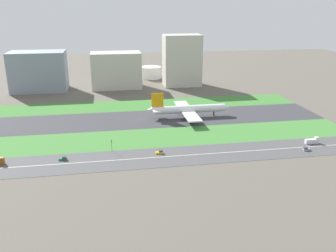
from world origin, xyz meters
TOP-DOWN VIEW (x-y plane):
  - ground_plane at (0.00, 0.00)m, footprint 800.00×800.00m
  - runway at (0.00, 0.00)m, footprint 280.00×46.00m
  - grass_median_north at (0.00, 41.00)m, footprint 280.00×36.00m
  - grass_median_south at (0.00, -41.00)m, footprint 280.00×36.00m
  - highway at (0.00, -73.00)m, footprint 280.00×28.00m
  - highway_centerline at (0.00, -73.00)m, footprint 266.00×0.50m
  - airliner at (36.96, 0.00)m, footprint 65.00×56.00m
  - car_1 at (92.16, -78.00)m, footprint 4.40×1.80m
  - car_2 at (-49.50, -68.00)m, footprint 4.40×1.80m
  - car_0 at (5.16, -68.00)m, footprint 4.40×1.80m
  - truck_2 at (101.74, -68.00)m, footprint 8.40×2.50m
  - traffic_light at (-22.34, -60.01)m, footprint 0.36×0.50m
  - terminal_building at (-90.00, 114.00)m, footprint 53.91×32.18m
  - hangar_building at (-13.06, 114.00)m, footprint 50.71×27.98m
  - office_tower at (56.42, 114.00)m, footprint 38.85×24.66m
  - fuel_tank_west at (-0.27, 159.00)m, footprint 18.56×18.56m
  - fuel_tank_centre at (28.46, 159.00)m, footprint 24.52×24.52m

SIDE VIEW (x-z plane):
  - ground_plane at x=0.00m, z-range 0.00..0.00m
  - runway at x=0.00m, z-range 0.00..0.10m
  - grass_median_north at x=0.00m, z-range 0.00..0.10m
  - grass_median_south at x=0.00m, z-range 0.00..0.10m
  - highway at x=0.00m, z-range 0.00..0.10m
  - highway_centerline at x=0.00m, z-range 0.10..0.11m
  - car_1 at x=92.16m, z-range -0.08..1.92m
  - car_2 at x=-49.50m, z-range -0.08..1.92m
  - car_0 at x=5.16m, z-range -0.08..1.92m
  - truck_2 at x=101.74m, z-range -0.33..3.67m
  - traffic_light at x=-22.34m, z-range 0.69..7.89m
  - fuel_tank_west at x=-0.27m, z-range 0.00..12.12m
  - airliner at x=36.96m, z-range -3.62..16.08m
  - fuel_tank_centre at x=28.46m, z-range 0.00..13.67m
  - hangar_building at x=-13.06m, z-range 0.00..36.73m
  - terminal_building at x=-90.00m, z-range 0.00..39.18m
  - office_tower at x=56.42m, z-range 0.00..53.47m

